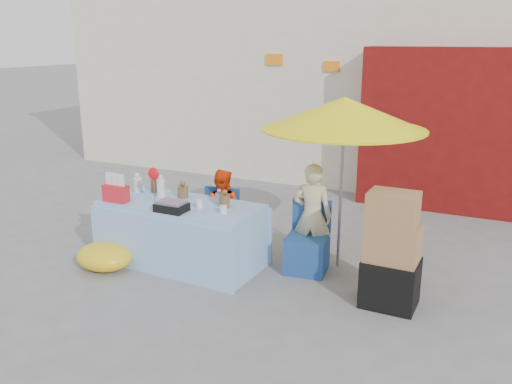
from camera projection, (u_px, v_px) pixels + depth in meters
The scene contains 10 objects.
ground at pixel (212, 286), 6.20m from camera, with size 80.00×80.00×0.00m, color slate.
backdrop at pixel (404, 20), 11.65m from camera, with size 14.00×8.00×7.80m.
market_table at pixel (181, 232), 6.74m from camera, with size 2.09×1.04×1.24m.
chair_left at pixel (217, 235), 7.06m from camera, with size 0.54×0.53×0.85m.
chair_right at pixel (307, 251), 6.54m from camera, with size 0.54×0.53×0.85m.
vendor_orange at pixel (222, 211), 7.09m from camera, with size 0.54×0.42×1.11m, color #EA3B0C.
vendor_beige at pixel (312, 216), 6.55m from camera, with size 0.48×0.32×1.32m, color #CBBD8F.
umbrella at pixel (344, 114), 6.22m from camera, with size 1.90×1.90×2.09m.
box_stack at pixel (392, 255), 5.61m from camera, with size 0.57×0.47×1.25m.
tarp_bundle at pixel (104, 257), 6.61m from camera, with size 0.72×0.58×0.32m, color yellow.
Camera 1 is at (2.88, -4.90, 2.74)m, focal length 38.00 mm.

